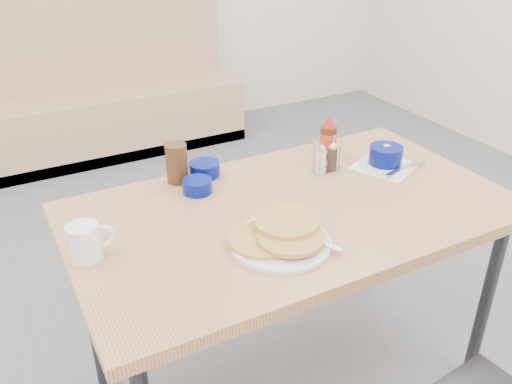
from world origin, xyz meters
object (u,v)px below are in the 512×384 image
booth_bench (105,102)px  pancake_plate (280,237)px  coffee_mug (86,241)px  grits_setting (386,158)px  dining_table (292,223)px  condiment_caddy (327,160)px  syrup_bottle (328,140)px  creamer_bowl (197,186)px  butter_bowl (205,169)px  amber_tumbler (177,163)px

booth_bench → pancake_plate: size_ratio=6.62×
coffee_mug → grits_setting: 1.09m
dining_table → condiment_caddy: 0.31m
condiment_caddy → syrup_bottle: syrup_bottle is taller
creamer_bowl → syrup_bottle: (0.54, 0.02, 0.05)m
coffee_mug → condiment_caddy: 0.89m
grits_setting → syrup_bottle: bearing=128.9°
butter_bowl → creamer_bowl: bearing=-124.9°
coffee_mug → amber_tumbler: 0.49m
butter_bowl → amber_tumbler: 0.11m
dining_table → creamer_bowl: bearing=133.8°
pancake_plate → syrup_bottle: size_ratio=1.73×
pancake_plate → condiment_caddy: bearing=40.5°
coffee_mug → creamer_bowl: bearing=27.0°
booth_bench → dining_table: (0.00, -2.53, 0.35)m
amber_tumbler → syrup_bottle: (0.57, -0.08, 0.00)m
booth_bench → grits_setting: bearing=-79.5°
grits_setting → butter_bowl: 0.66m
booth_bench → amber_tumbler: (-0.26, -2.19, 0.48)m
butter_bowl → condiment_caddy: size_ratio=0.90×
coffee_mug → creamer_bowl: size_ratio=1.31×
dining_table → syrup_bottle: bearing=39.8°
booth_bench → amber_tumbler: size_ratio=13.70×
dining_table → pancake_plate: 0.23m
booth_bench → creamer_bowl: (-0.23, -2.30, 0.43)m
coffee_mug → butter_bowl: bearing=32.9°
grits_setting → syrup_bottle: (-0.14, 0.17, 0.04)m
pancake_plate → coffee_mug: coffee_mug is taller
booth_bench → dining_table: 2.56m
booth_bench → syrup_bottle: bearing=-82.1°
creamer_bowl → grits_setting: bearing=-12.1°
dining_table → condiment_caddy: size_ratio=11.68×
condiment_caddy → booth_bench: bearing=99.1°
creamer_bowl → pancake_plate: bearing=-77.7°
booth_bench → coffee_mug: size_ratio=14.66×
booth_bench → syrup_bottle: size_ratio=11.45×
syrup_bottle → condiment_caddy: bearing=-126.5°
butter_bowl → syrup_bottle: syrup_bottle is taller
condiment_caddy → creamer_bowl: bearing=174.9°
coffee_mug → butter_bowl: size_ratio=1.20×
creamer_bowl → butter_bowl: (0.07, 0.10, 0.00)m
dining_table → amber_tumbler: 0.45m
syrup_bottle → pancake_plate: bearing=-137.1°
coffee_mug → condiment_caddy: size_ratio=1.08×
creamer_bowl → condiment_caddy: 0.48m
booth_bench → grits_setting: size_ratio=6.78×
pancake_plate → condiment_caddy: 0.51m
booth_bench → creamer_bowl: booth_bench is taller
dining_table → coffee_mug: size_ratio=10.80×
pancake_plate → coffee_mug: bearing=159.0°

